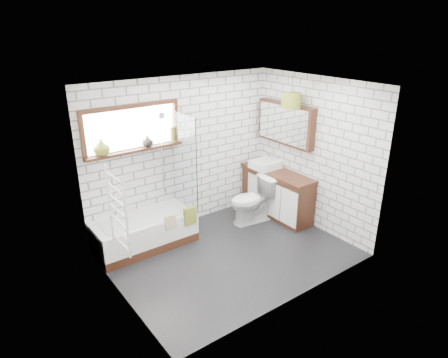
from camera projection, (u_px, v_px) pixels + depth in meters
floor at (230, 254)px, 6.02m from camera, size 3.40×2.60×0.01m
ceiling at (231, 85)px, 5.09m from camera, size 3.40×2.60×0.01m
wall_back at (183, 153)px, 6.53m from camera, size 3.40×0.01×2.50m
wall_front at (300, 210)px, 4.58m from camera, size 3.40×0.01×2.50m
wall_left at (114, 209)px, 4.61m from camera, size 0.01×2.60×2.50m
wall_right at (314, 154)px, 6.49m from camera, size 0.01×2.60×2.50m
window at (133, 129)px, 5.82m from camera, size 1.52×0.16×0.68m
towel_radiator at (118, 211)px, 4.66m from camera, size 0.06×0.52×1.00m
mirror_cabinet at (286, 124)px, 6.75m from camera, size 0.16×1.20×0.70m
shower_riser at (162, 153)px, 6.24m from camera, size 0.02×0.02×1.30m
bathtub at (145, 232)px, 6.13m from camera, size 1.53×0.68×0.50m
shower_screen at (184, 161)px, 6.18m from camera, size 0.02×0.72×1.50m
towel_green at (190, 216)px, 6.14m from camera, size 0.21×0.06×0.28m
towel_beige at (171, 222)px, 5.95m from camera, size 0.18×0.04×0.23m
vanity at (277, 193)px, 7.09m from camera, size 0.47×1.45×0.83m
basin at (265, 164)px, 7.08m from camera, size 0.47×0.41×0.14m
tap at (272, 159)px, 7.14m from camera, size 0.04×0.04×0.16m
toilet at (252, 200)px, 6.84m from camera, size 0.56×0.85×0.81m
vase_olive at (102, 149)px, 5.60m from camera, size 0.28×0.28×0.24m
vase_dark at (148, 142)px, 6.00m from camera, size 0.20×0.20×0.17m
bottle at (173, 136)px, 6.23m from camera, size 0.09×0.09×0.23m
pendant at (291, 100)px, 6.29m from camera, size 0.31×0.31×0.23m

